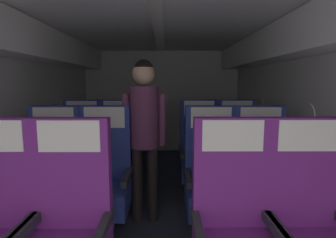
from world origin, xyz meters
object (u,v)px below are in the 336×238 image
at_px(seat_a_left_aisle, 68,232).
at_px(seat_a_right_window, 233,231).
at_px(seat_a_right_aisle, 310,231).
at_px(seat_c_right_aisle, 237,155).
at_px(seat_c_right_window, 199,155).
at_px(flight_attendant, 144,123).
at_px(seat_c_left_aisle, 119,155).
at_px(seat_b_right_aisle, 261,180).
at_px(seat_c_left_window, 81,155).
at_px(seat_b_left_window, 53,180).
at_px(seat_b_left_aisle, 104,180).
at_px(seat_b_right_window, 211,180).

distance_m(seat_a_left_aisle, seat_a_right_window, 1.03).
distance_m(seat_a_right_aisle, seat_c_right_aisle, 1.76).
height_order(seat_c_right_window, flight_attendant, flight_attendant).
relative_size(seat_c_left_aisle, flight_attendant, 0.73).
distance_m(seat_b_right_aisle, seat_c_right_window, 1.02).
height_order(seat_a_left_aisle, seat_c_left_window, same).
relative_size(seat_b_left_window, seat_c_right_window, 1.00).
distance_m(seat_b_left_window, seat_c_right_aisle, 2.17).
distance_m(seat_b_right_aisle, flight_attendant, 1.25).
bearing_deg(seat_a_right_window, seat_a_left_aisle, -179.50).
bearing_deg(seat_c_left_window, seat_b_left_aisle, -60.33).
distance_m(seat_a_right_aisle, seat_b_left_aisle, 1.74).
distance_m(seat_a_right_window, seat_c_left_window, 2.30).
xyz_separation_m(seat_a_right_window, seat_b_left_window, (-1.50, 0.87, 0.00)).
height_order(seat_b_right_aisle, seat_c_right_window, same).
bearing_deg(seat_a_right_window, seat_c_right_aisle, 74.39).
relative_size(seat_b_left_aisle, flight_attendant, 0.73).
relative_size(seat_a_right_aisle, seat_c_right_aisle, 1.00).
xyz_separation_m(seat_a_right_window, seat_b_left_aisle, (-1.01, 0.89, 0.00)).
relative_size(seat_c_left_aisle, seat_c_right_window, 1.00).
height_order(seat_a_right_window, seat_c_right_aisle, same).
distance_m(seat_a_right_window, flight_attendant, 1.34).
relative_size(seat_b_left_aisle, seat_b_right_aisle, 1.00).
relative_size(seat_b_left_window, seat_b_right_aisle, 1.00).
xyz_separation_m(seat_c_left_window, seat_c_right_window, (1.51, 0.02, 0.00)).
height_order(seat_a_right_aisle, seat_b_right_window, same).
relative_size(seat_a_right_window, flight_attendant, 0.73).
height_order(seat_b_right_aisle, seat_c_left_aisle, same).
height_order(seat_a_left_aisle, seat_a_right_aisle, same).
distance_m(seat_a_left_aisle, seat_c_left_aisle, 1.76).
relative_size(seat_c_left_window, seat_c_right_window, 1.00).
distance_m(seat_a_left_aisle, flight_attendant, 1.25).
xyz_separation_m(seat_a_left_aisle, seat_b_right_aisle, (1.51, 0.87, 0.00)).
relative_size(seat_a_right_window, seat_c_right_aisle, 1.00).
height_order(seat_b_left_window, flight_attendant, flight_attendant).
bearing_deg(seat_b_left_aisle, seat_b_right_aisle, -1.06).
bearing_deg(seat_c_left_window, seat_a_right_aisle, -41.35).
relative_size(seat_a_right_aisle, seat_c_left_aisle, 1.00).
height_order(seat_b_left_aisle, flight_attendant, flight_attendant).
xyz_separation_m(seat_b_left_window, seat_c_left_aisle, (0.47, 0.87, 0.00)).
bearing_deg(seat_c_right_aisle, seat_a_right_aisle, -90.28).
relative_size(seat_a_right_window, seat_c_left_window, 1.00).
xyz_separation_m(seat_b_left_window, seat_b_left_aisle, (0.48, 0.01, 0.00)).
distance_m(seat_a_right_aisle, seat_b_right_window, 0.99).
distance_m(seat_c_left_window, seat_c_right_window, 1.51).
xyz_separation_m(seat_b_right_aisle, seat_c_left_window, (-1.98, 0.88, 0.00)).
height_order(seat_a_left_aisle, seat_a_right_window, same).
xyz_separation_m(seat_c_left_aisle, seat_c_right_aisle, (1.52, 0.01, 0.00)).
bearing_deg(seat_a_left_aisle, seat_b_right_window, 40.30).
distance_m(seat_b_right_window, seat_c_left_window, 1.75).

